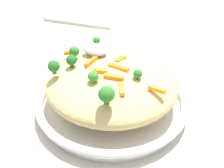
# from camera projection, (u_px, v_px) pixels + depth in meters

# --- Properties ---
(ground_plane) EXTENTS (2.40, 2.40, 0.00)m
(ground_plane) POSITION_uv_depth(u_px,v_px,m) (112.00, 109.00, 0.64)
(ground_plane) COLOR beige
(serving_bowl) EXTENTS (0.32, 0.32, 0.04)m
(serving_bowl) POSITION_uv_depth(u_px,v_px,m) (112.00, 102.00, 0.63)
(serving_bowl) COLOR silver
(serving_bowl) RESTS_ON ground_plane
(pasta_mound) EXTENTS (0.27, 0.27, 0.08)m
(pasta_mound) POSITION_uv_depth(u_px,v_px,m) (112.00, 82.00, 0.60)
(pasta_mound) COLOR #D1BA7A
(pasta_mound) RESTS_ON serving_bowl
(carrot_piece_0) EXTENTS (0.04, 0.01, 0.01)m
(carrot_piece_0) POSITION_uv_depth(u_px,v_px,m) (120.00, 66.00, 0.57)
(carrot_piece_0) COLOR orange
(carrot_piece_0) RESTS_ON pasta_mound
(carrot_piece_1) EXTENTS (0.01, 0.04, 0.01)m
(carrot_piece_1) POSITION_uv_depth(u_px,v_px,m) (91.00, 61.00, 0.58)
(carrot_piece_1) COLOR orange
(carrot_piece_1) RESTS_ON pasta_mound
(carrot_piece_2) EXTENTS (0.02, 0.03, 0.01)m
(carrot_piece_2) POSITION_uv_depth(u_px,v_px,m) (72.00, 51.00, 0.63)
(carrot_piece_2) COLOR orange
(carrot_piece_2) RESTS_ON pasta_mound
(carrot_piece_3) EXTENTS (0.03, 0.02, 0.01)m
(carrot_piece_3) POSITION_uv_depth(u_px,v_px,m) (100.00, 71.00, 0.56)
(carrot_piece_3) COLOR orange
(carrot_piece_3) RESTS_ON pasta_mound
(carrot_piece_4) EXTENTS (0.03, 0.01, 0.01)m
(carrot_piece_4) POSITION_uv_depth(u_px,v_px,m) (157.00, 89.00, 0.52)
(carrot_piece_4) COLOR orange
(carrot_piece_4) RESTS_ON pasta_mound
(carrot_piece_5) EXTENTS (0.01, 0.03, 0.01)m
(carrot_piece_5) POSITION_uv_depth(u_px,v_px,m) (122.00, 60.00, 0.59)
(carrot_piece_5) COLOR orange
(carrot_piece_5) RESTS_ON pasta_mound
(carrot_piece_6) EXTENTS (0.04, 0.02, 0.01)m
(carrot_piece_6) POSITION_uv_depth(u_px,v_px,m) (114.00, 77.00, 0.54)
(carrot_piece_6) COLOR orange
(carrot_piece_6) RESTS_ON pasta_mound
(carrot_piece_7) EXTENTS (0.03, 0.03, 0.01)m
(carrot_piece_7) POSITION_uv_depth(u_px,v_px,m) (121.00, 89.00, 0.52)
(carrot_piece_7) COLOR orange
(carrot_piece_7) RESTS_ON pasta_mound
(broccoli_floret_0) EXTENTS (0.02, 0.02, 0.02)m
(broccoli_floret_0) POSITION_uv_depth(u_px,v_px,m) (138.00, 74.00, 0.54)
(broccoli_floret_0) COLOR #296820
(broccoli_floret_0) RESTS_ON pasta_mound
(broccoli_floret_1) EXTENTS (0.02, 0.02, 0.02)m
(broccoli_floret_1) POSITION_uv_depth(u_px,v_px,m) (96.00, 41.00, 0.65)
(broccoli_floret_1) COLOR #296820
(broccoli_floret_1) RESTS_ON pasta_mound
(broccoli_floret_2) EXTENTS (0.02, 0.02, 0.03)m
(broccoli_floret_2) POSITION_uv_depth(u_px,v_px,m) (54.00, 66.00, 0.56)
(broccoli_floret_2) COLOR #205B1C
(broccoli_floret_2) RESTS_ON pasta_mound
(broccoli_floret_3) EXTENTS (0.03, 0.03, 0.03)m
(broccoli_floret_3) POSITION_uv_depth(u_px,v_px,m) (107.00, 94.00, 0.48)
(broccoli_floret_3) COLOR #296820
(broccoli_floret_3) RESTS_ON pasta_mound
(broccoli_floret_4) EXTENTS (0.02, 0.02, 0.03)m
(broccoli_floret_4) POSITION_uv_depth(u_px,v_px,m) (74.00, 51.00, 0.60)
(broccoli_floret_4) COLOR #296820
(broccoli_floret_4) RESTS_ON pasta_mound
(broccoli_floret_5) EXTENTS (0.02, 0.02, 0.02)m
(broccoli_floret_5) POSITION_uv_depth(u_px,v_px,m) (92.00, 76.00, 0.53)
(broccoli_floret_5) COLOR #377928
(broccoli_floret_5) RESTS_ON pasta_mound
(broccoli_floret_6) EXTENTS (0.02, 0.02, 0.03)m
(broccoli_floret_6) POSITION_uv_depth(u_px,v_px,m) (71.00, 60.00, 0.58)
(broccoli_floret_6) COLOR #205B1C
(broccoli_floret_6) RESTS_ON pasta_mound
(serving_spoon) EXTENTS (0.14, 0.14, 0.07)m
(serving_spoon) POSITION_uv_depth(u_px,v_px,m) (89.00, 40.00, 0.63)
(serving_spoon) COLOR #B7B7BC
(serving_spoon) RESTS_ON pasta_mound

